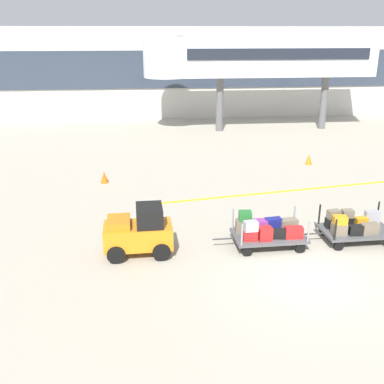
% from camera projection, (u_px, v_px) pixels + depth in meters
% --- Properties ---
extents(ground_plane, '(120.00, 120.00, 0.00)m').
position_uv_depth(ground_plane, '(309.00, 277.00, 12.90)').
color(ground_plane, '#A8A08E').
extents(apron_lead_line, '(15.04, 2.67, 0.01)m').
position_uv_depth(apron_lead_line, '(312.00, 189.00, 20.11)').
color(apron_lead_line, yellow).
rests_on(apron_lead_line, ground_plane).
extents(terminal_building, '(55.65, 2.51, 6.90)m').
position_uv_depth(terminal_building, '(201.00, 72.00, 36.06)').
color(terminal_building, beige).
rests_on(terminal_building, ground_plane).
extents(jet_bridge, '(15.54, 3.00, 6.28)m').
position_uv_depth(jet_bridge, '(251.00, 57.00, 30.21)').
color(jet_bridge, silver).
rests_on(jet_bridge, ground_plane).
extents(baggage_tug, '(2.13, 1.28, 1.58)m').
position_uv_depth(baggage_tug, '(139.00, 232.00, 14.03)').
color(baggage_tug, orange).
rests_on(baggage_tug, ground_plane).
extents(baggage_cart_lead, '(3.02, 1.46, 1.12)m').
position_uv_depth(baggage_cart_lead, '(267.00, 230.00, 14.62)').
color(baggage_cart_lead, '#4C4C4F').
rests_on(baggage_cart_lead, ground_plane).
extents(baggage_cart_middle, '(3.02, 1.46, 1.10)m').
position_uv_depth(baggage_cart_middle, '(353.00, 226.00, 14.97)').
color(baggage_cart_middle, '#4C4C4F').
rests_on(baggage_cart_middle, ground_plane).
extents(safety_cone_near, '(0.36, 0.36, 0.55)m').
position_uv_depth(safety_cone_near, '(104.00, 177.00, 20.80)').
color(safety_cone_near, '#EA590F').
rests_on(safety_cone_near, ground_plane).
extents(safety_cone_far, '(0.36, 0.36, 0.55)m').
position_uv_depth(safety_cone_far, '(309.00, 159.00, 23.67)').
color(safety_cone_far, orange).
rests_on(safety_cone_far, ground_plane).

